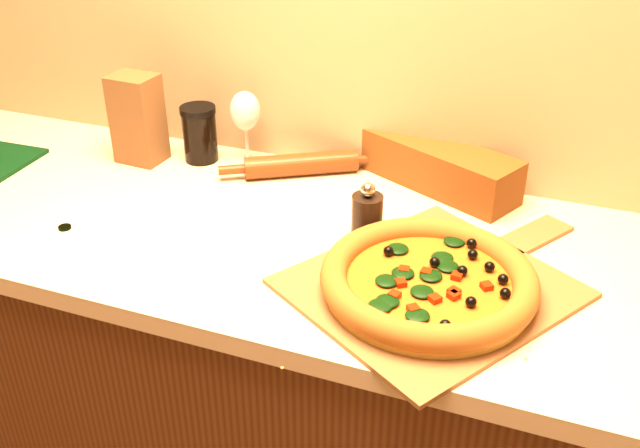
% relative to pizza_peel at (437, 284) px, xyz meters
% --- Properties ---
extents(cabinet, '(2.80, 0.65, 0.86)m').
position_rel_pizza_peel_xyz_m(cabinet, '(-0.29, 0.09, -0.47)').
color(cabinet, '#46210F').
rests_on(cabinet, ground).
extents(countertop, '(2.84, 0.68, 0.04)m').
position_rel_pizza_peel_xyz_m(countertop, '(-0.29, 0.09, -0.02)').
color(countertop, beige).
rests_on(countertop, cabinet).
extents(pizza_peel, '(0.57, 0.63, 0.01)m').
position_rel_pizza_peel_xyz_m(pizza_peel, '(0.00, 0.00, 0.00)').
color(pizza_peel, brown).
rests_on(pizza_peel, countertop).
extents(pizza, '(0.37, 0.37, 0.05)m').
position_rel_pizza_peel_xyz_m(pizza, '(-0.01, -0.04, 0.03)').
color(pizza, '#AB7F2A').
rests_on(pizza, pizza_peel).
extents(bottle_cap, '(0.03, 0.03, 0.01)m').
position_rel_pizza_peel_xyz_m(bottle_cap, '(-0.75, -0.07, -0.00)').
color(bottle_cap, black).
rests_on(bottle_cap, countertop).
extents(pepper_grinder, '(0.06, 0.06, 0.12)m').
position_rel_pizza_peel_xyz_m(pepper_grinder, '(-0.17, 0.12, 0.04)').
color(pepper_grinder, black).
rests_on(pepper_grinder, countertop).
extents(rolling_pin, '(0.34, 0.21, 0.05)m').
position_rel_pizza_peel_xyz_m(rolling_pin, '(-0.39, 0.33, 0.02)').
color(rolling_pin, '#5C2E0F').
rests_on(rolling_pin, countertop).
extents(bread_bag, '(0.38, 0.26, 0.10)m').
position_rel_pizza_peel_xyz_m(bread_bag, '(-0.08, 0.39, 0.05)').
color(bread_bag, brown).
rests_on(bread_bag, countertop).
extents(wine_glass, '(0.07, 0.07, 0.18)m').
position_rel_pizza_peel_xyz_m(wine_glass, '(-0.54, 0.35, 0.12)').
color(wine_glass, silver).
rests_on(wine_glass, countertop).
extents(paper_bag, '(0.11, 0.09, 0.21)m').
position_rel_pizza_peel_xyz_m(paper_bag, '(-0.78, 0.27, 0.10)').
color(paper_bag, brown).
rests_on(paper_bag, countertop).
extents(dark_jar, '(0.08, 0.08, 0.13)m').
position_rel_pizza_peel_xyz_m(dark_jar, '(-0.65, 0.32, 0.06)').
color(dark_jar, black).
rests_on(dark_jar, countertop).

